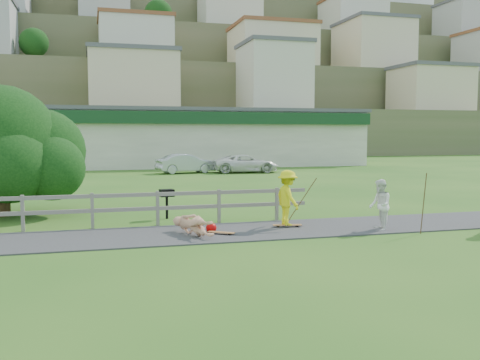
# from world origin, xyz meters

# --- Properties ---
(ground) EXTENTS (260.00, 260.00, 0.00)m
(ground) POSITION_xyz_m (0.00, 0.00, 0.00)
(ground) COLOR #285C1A
(ground) RESTS_ON ground
(path) EXTENTS (34.00, 3.00, 0.04)m
(path) POSITION_xyz_m (0.00, 1.50, 0.02)
(path) COLOR #323234
(path) RESTS_ON ground
(fence) EXTENTS (15.05, 0.10, 1.10)m
(fence) POSITION_xyz_m (-4.62, 3.30, 0.72)
(fence) COLOR #625E56
(fence) RESTS_ON ground
(strip_mall) EXTENTS (32.50, 10.75, 5.10)m
(strip_mall) POSITION_xyz_m (4.00, 34.94, 2.58)
(strip_mall) COLOR #BAB4A3
(strip_mall) RESTS_ON ground
(hillside) EXTENTS (220.00, 67.00, 47.50)m
(hillside) POSITION_xyz_m (0.00, 91.31, 14.41)
(hillside) COLOR #4B5733
(hillside) RESTS_ON ground
(skater_rider) EXTENTS (0.78, 1.18, 1.70)m
(skater_rider) POSITION_xyz_m (1.81, 1.76, 0.85)
(skater_rider) COLOR yellow
(skater_rider) RESTS_ON ground
(skater_fallen) EXTENTS (1.81, 1.02, 0.65)m
(skater_fallen) POSITION_xyz_m (-1.24, 1.23, 0.32)
(skater_fallen) COLOR tan
(skater_fallen) RESTS_ON ground
(spectator_a) EXTENTS (0.78, 0.89, 1.56)m
(spectator_a) POSITION_xyz_m (4.33, 0.60, 0.78)
(spectator_a) COLOR white
(spectator_a) RESTS_ON ground
(car_silver) EXTENTS (4.51, 2.30, 1.42)m
(car_silver) POSITION_xyz_m (2.63, 25.29, 0.71)
(car_silver) COLOR #B4B5BC
(car_silver) RESTS_ON ground
(car_white) EXTENTS (5.03, 2.65, 1.35)m
(car_white) POSITION_xyz_m (7.02, 24.62, 0.67)
(car_white) COLOR silver
(car_white) RESTS_ON ground
(tree) EXTENTS (6.29, 6.29, 3.61)m
(tree) POSITION_xyz_m (-7.04, 6.69, 1.80)
(tree) COLOR black
(tree) RESTS_ON ground
(bbq) EXTENTS (0.52, 0.42, 1.01)m
(bbq) POSITION_xyz_m (-1.54, 4.57, 0.51)
(bbq) COLOR black
(bbq) RESTS_ON ground
(longboard_rider) EXTENTS (0.91, 0.37, 0.10)m
(longboard_rider) POSITION_xyz_m (1.81, 1.76, 0.05)
(longboard_rider) COLOR brown
(longboard_rider) RESTS_ON ground
(longboard_fallen) EXTENTS (0.77, 0.62, 0.09)m
(longboard_fallen) POSITION_xyz_m (-0.44, 1.13, 0.04)
(longboard_fallen) COLOR brown
(longboard_fallen) RESTS_ON ground
(helmet) EXTENTS (0.32, 0.32, 0.32)m
(helmet) POSITION_xyz_m (-0.64, 1.58, 0.16)
(helmet) COLOR #B20505
(helmet) RESTS_ON ground
(pole_rider) EXTENTS (0.03, 0.03, 1.84)m
(pole_rider) POSITION_xyz_m (2.41, 2.16, 0.92)
(pole_rider) COLOR #513520
(pole_rider) RESTS_ON ground
(pole_spec_left) EXTENTS (0.03, 0.03, 1.79)m
(pole_spec_left) POSITION_xyz_m (5.30, -0.16, 0.89)
(pole_spec_left) COLOR #513520
(pole_spec_left) RESTS_ON ground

